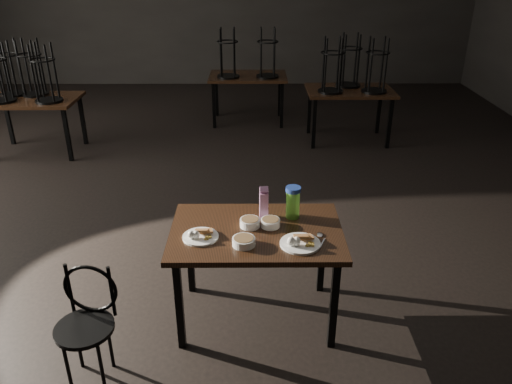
{
  "coord_description": "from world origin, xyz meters",
  "views": [
    {
      "loc": [
        0.66,
        -4.33,
        2.5
      ],
      "look_at": [
        0.68,
        -0.92,
        0.85
      ],
      "focal_mm": 35.0,
      "sensor_mm": 36.0,
      "label": 1
    }
  ],
  "objects_px": {
    "juice_carton": "(264,203)",
    "bentwood_chair": "(87,316)",
    "main_table": "(256,240)",
    "water_bottle": "(293,202)"
  },
  "relations": [
    {
      "from": "juice_carton",
      "to": "bentwood_chair",
      "type": "xyz_separation_m",
      "value": [
        -1.11,
        -0.74,
        -0.41
      ]
    },
    {
      "from": "main_table",
      "to": "water_bottle",
      "type": "xyz_separation_m",
      "value": [
        0.26,
        0.19,
        0.2
      ]
    },
    {
      "from": "water_bottle",
      "to": "juice_carton",
      "type": "bearing_deg",
      "value": 178.43
    },
    {
      "from": "juice_carton",
      "to": "bentwood_chair",
      "type": "distance_m",
      "value": 1.4
    },
    {
      "from": "main_table",
      "to": "juice_carton",
      "type": "distance_m",
      "value": 0.28
    },
    {
      "from": "main_table",
      "to": "juice_carton",
      "type": "relative_size",
      "value": 4.9
    },
    {
      "from": "main_table",
      "to": "bentwood_chair",
      "type": "relative_size",
      "value": 1.56
    },
    {
      "from": "main_table",
      "to": "juice_carton",
      "type": "xyz_separation_m",
      "value": [
        0.06,
        0.19,
        0.19
      ]
    },
    {
      "from": "juice_carton",
      "to": "water_bottle",
      "type": "xyz_separation_m",
      "value": [
        0.21,
        -0.01,
        0.01
      ]
    },
    {
      "from": "main_table",
      "to": "bentwood_chair",
      "type": "distance_m",
      "value": 1.21
    }
  ]
}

